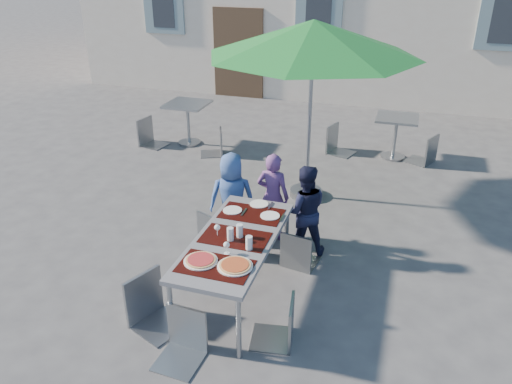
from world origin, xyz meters
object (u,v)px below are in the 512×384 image
(chair_0, at_px, (215,209))
(patio_umbrella, at_px, (313,39))
(bg_chair_l_0, at_px, (148,116))
(bg_chair_l_1, at_px, (338,122))
(pizza_near_left, at_px, (201,260))
(chair_4, at_px, (282,298))
(chair_1, at_px, (250,218))
(chair_5, at_px, (180,310))
(child_2, at_px, (304,210))
(cafe_table_1, at_px, (396,129))
(child_0, at_px, (232,198))
(chair_2, at_px, (300,229))
(chair_3, at_px, (147,273))
(bg_chair_r_1, at_px, (429,132))
(child_1, at_px, (273,197))
(dining_table, at_px, (235,242))
(bg_chair_r_0, at_px, (215,127))
(pizza_near_right, at_px, (235,266))
(cafe_table_0, at_px, (188,115))

(chair_0, height_order, patio_umbrella, patio_umbrella)
(bg_chair_l_0, bearing_deg, chair_0, -49.72)
(chair_0, distance_m, bg_chair_l_1, 3.95)
(pizza_near_left, relative_size, chair_4, 0.37)
(chair_1, bearing_deg, chair_4, -61.16)
(chair_1, xyz_separation_m, chair_5, (-0.03, -1.91, 0.05))
(child_2, distance_m, chair_0, 1.10)
(cafe_table_1, bearing_deg, pizza_near_left, -106.19)
(child_0, bearing_deg, chair_2, 139.42)
(chair_3, bearing_deg, chair_1, 71.37)
(child_2, bearing_deg, chair_5, 52.87)
(chair_0, xyz_separation_m, patio_umbrella, (0.76, 1.85, 1.80))
(chair_0, distance_m, bg_chair_r_1, 4.55)
(patio_umbrella, bearing_deg, child_0, -112.39)
(child_1, bearing_deg, chair_5, 88.72)
(child_2, distance_m, chair_1, 0.67)
(child_0, height_order, child_1, child_0)
(dining_table, height_order, bg_chair_r_1, bg_chair_r_1)
(chair_4, xyz_separation_m, bg_chair_l_1, (-0.33, 5.22, 0.07))
(pizza_near_left, bearing_deg, chair_3, -164.11)
(bg_chair_r_0, xyz_separation_m, bg_chair_r_1, (3.73, 0.74, 0.06))
(dining_table, relative_size, child_1, 1.56)
(pizza_near_left, height_order, chair_1, chair_1)
(bg_chair_l_0, distance_m, bg_chair_r_1, 5.20)
(pizza_near_left, xyz_separation_m, cafe_table_1, (1.53, 5.26, -0.22))
(chair_3, distance_m, bg_chair_l_1, 5.45)
(chair_1, distance_m, chair_2, 0.67)
(child_1, height_order, patio_umbrella, patio_umbrella)
(pizza_near_right, bearing_deg, cafe_table_0, 119.56)
(child_0, relative_size, child_2, 1.02)
(chair_3, xyz_separation_m, bg_chair_r_1, (2.60, 5.31, -0.03))
(chair_2, bearing_deg, patio_umbrella, 99.87)
(chair_5, xyz_separation_m, bg_chair_l_1, (0.50, 5.69, 0.05))
(child_2, bearing_deg, pizza_near_left, 48.46)
(pizza_near_right, xyz_separation_m, cafe_table_0, (-2.71, 4.77, -0.18))
(child_0, distance_m, chair_1, 0.40)
(chair_5, bearing_deg, bg_chair_r_0, 108.46)
(child_0, relative_size, chair_0, 1.23)
(pizza_near_right, relative_size, child_2, 0.29)
(chair_3, distance_m, patio_umbrella, 3.89)
(cafe_table_1, relative_size, bg_chair_r_1, 0.79)
(bg_chair_l_0, relative_size, bg_chair_l_1, 1.01)
(chair_0, bearing_deg, dining_table, -55.64)
(pizza_near_left, distance_m, child_1, 1.89)
(chair_0, relative_size, cafe_table_0, 1.19)
(cafe_table_0, relative_size, bg_chair_r_1, 0.83)
(child_2, bearing_deg, cafe_table_1, -123.24)
(pizza_near_right, height_order, bg_chair_l_0, bg_chair_l_0)
(chair_4, bearing_deg, bg_chair_r_1, 76.24)
(pizza_near_left, distance_m, chair_4, 0.86)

